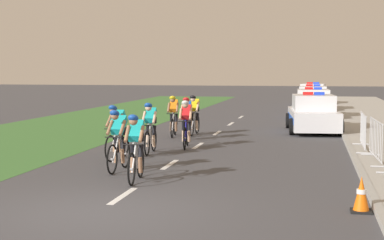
{
  "coord_description": "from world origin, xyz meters",
  "views": [
    {
      "loc": [
        3.65,
        -9.87,
        2.51
      ],
      "look_at": [
        0.4,
        6.38,
        1.1
      ],
      "focal_mm": 56.44,
      "sensor_mm": 36.0,
      "label": 1
    }
  ],
  "objects_px": {
    "cyclist_fourth": "(150,127)",
    "cyclist_sixth": "(187,118)",
    "cyclist_seventh": "(173,115)",
    "traffic_cone_near": "(361,195)",
    "police_car_second": "(313,105)",
    "crowd_barrier_middle": "(376,141)",
    "crowd_barrier_rear": "(363,131)",
    "cyclist_second": "(118,139)",
    "cyclist_fifth": "(186,123)",
    "cyclist_eighth": "(194,114)",
    "police_car_third": "(313,100)",
    "cyclist_lead": "(136,147)",
    "police_car_nearest": "(313,115)",
    "police_car_furthest": "(313,95)",
    "cyclist_third": "(117,131)"
  },
  "relations": [
    {
      "from": "police_car_nearest",
      "to": "police_car_second",
      "type": "xyz_separation_m",
      "value": [
        -0.0,
        6.51,
        0.0
      ]
    },
    {
      "from": "cyclist_fifth",
      "to": "cyclist_eighth",
      "type": "bearing_deg",
      "value": 97.07
    },
    {
      "from": "police_car_second",
      "to": "crowd_barrier_middle",
      "type": "xyz_separation_m",
      "value": [
        1.6,
        -14.85,
        -0.03
      ]
    },
    {
      "from": "cyclist_fifth",
      "to": "police_car_second",
      "type": "bearing_deg",
      "value": 72.27
    },
    {
      "from": "cyclist_third",
      "to": "cyclist_sixth",
      "type": "xyz_separation_m",
      "value": [
        0.98,
        4.77,
        0.0
      ]
    },
    {
      "from": "cyclist_lead",
      "to": "crowd_barrier_rear",
      "type": "relative_size",
      "value": 0.74
    },
    {
      "from": "crowd_barrier_rear",
      "to": "cyclist_seventh",
      "type": "bearing_deg",
      "value": 154.33
    },
    {
      "from": "cyclist_fourth",
      "to": "crowd_barrier_rear",
      "type": "bearing_deg",
      "value": 12.7
    },
    {
      "from": "cyclist_lead",
      "to": "police_car_furthest",
      "type": "height_order",
      "value": "police_car_furthest"
    },
    {
      "from": "cyclist_fourth",
      "to": "cyclist_eighth",
      "type": "bearing_deg",
      "value": 86.69
    },
    {
      "from": "cyclist_seventh",
      "to": "police_car_nearest",
      "type": "distance_m",
      "value": 5.81
    },
    {
      "from": "police_car_furthest",
      "to": "cyclist_fifth",
      "type": "bearing_deg",
      "value": -99.35
    },
    {
      "from": "cyclist_lead",
      "to": "crowd_barrier_middle",
      "type": "distance_m",
      "value": 6.44
    },
    {
      "from": "crowd_barrier_middle",
      "to": "crowd_barrier_rear",
      "type": "relative_size",
      "value": 1.0
    },
    {
      "from": "cyclist_seventh",
      "to": "traffic_cone_near",
      "type": "distance_m",
      "value": 12.41
    },
    {
      "from": "cyclist_lead",
      "to": "police_car_third",
      "type": "bearing_deg",
      "value": 80.83
    },
    {
      "from": "cyclist_fourth",
      "to": "cyclist_eighth",
      "type": "relative_size",
      "value": 1.0
    },
    {
      "from": "cyclist_eighth",
      "to": "cyclist_sixth",
      "type": "bearing_deg",
      "value": -87.87
    },
    {
      "from": "cyclist_lead",
      "to": "crowd_barrier_rear",
      "type": "xyz_separation_m",
      "value": [
        5.32,
        5.78,
        -0.14
      ]
    },
    {
      "from": "cyclist_third",
      "to": "cyclist_fifth",
      "type": "bearing_deg",
      "value": 63.29
    },
    {
      "from": "cyclist_eighth",
      "to": "police_car_furthest",
      "type": "distance_m",
      "value": 20.78
    },
    {
      "from": "cyclist_fifth",
      "to": "police_car_third",
      "type": "bearing_deg",
      "value": 77.61
    },
    {
      "from": "cyclist_fifth",
      "to": "cyclist_eighth",
      "type": "relative_size",
      "value": 1.0
    },
    {
      "from": "police_car_nearest",
      "to": "police_car_second",
      "type": "distance_m",
      "value": 6.51
    },
    {
      "from": "traffic_cone_near",
      "to": "cyclist_second",
      "type": "bearing_deg",
      "value": 149.52
    },
    {
      "from": "cyclist_fourth",
      "to": "cyclist_fifth",
      "type": "height_order",
      "value": "same"
    },
    {
      "from": "cyclist_seventh",
      "to": "crowd_barrier_rear",
      "type": "xyz_separation_m",
      "value": [
        6.54,
        -3.14,
        -0.14
      ]
    },
    {
      "from": "cyclist_lead",
      "to": "cyclist_eighth",
      "type": "distance_m",
      "value": 9.63
    },
    {
      "from": "cyclist_lead",
      "to": "traffic_cone_near",
      "type": "relative_size",
      "value": 2.69
    },
    {
      "from": "cyclist_seventh",
      "to": "police_car_second",
      "type": "bearing_deg",
      "value": 61.5
    },
    {
      "from": "cyclist_third",
      "to": "crowd_barrier_rear",
      "type": "distance_m",
      "value": 7.3
    },
    {
      "from": "cyclist_second",
      "to": "cyclist_fifth",
      "type": "distance_m",
      "value": 4.68
    },
    {
      "from": "police_car_third",
      "to": "cyclist_fourth",
      "type": "bearing_deg",
      "value": -103.61
    },
    {
      "from": "cyclist_lead",
      "to": "crowd_barrier_middle",
      "type": "height_order",
      "value": "cyclist_lead"
    },
    {
      "from": "cyclist_fourth",
      "to": "police_car_second",
      "type": "distance_m",
      "value": 14.66
    },
    {
      "from": "cyclist_fifth",
      "to": "crowd_barrier_rear",
      "type": "xyz_separation_m",
      "value": [
        5.42,
        -0.1,
        -0.14
      ]
    },
    {
      "from": "cyclist_sixth",
      "to": "police_car_nearest",
      "type": "xyz_separation_m",
      "value": [
        4.36,
        3.85,
        -0.11
      ]
    },
    {
      "from": "police_car_second",
      "to": "cyclist_seventh",
      "type": "bearing_deg",
      "value": -118.5
    },
    {
      "from": "police_car_second",
      "to": "crowd_barrier_rear",
      "type": "relative_size",
      "value": 1.91
    },
    {
      "from": "cyclist_second",
      "to": "cyclist_eighth",
      "type": "height_order",
      "value": "same"
    },
    {
      "from": "traffic_cone_near",
      "to": "cyclist_fourth",
      "type": "bearing_deg",
      "value": 131.09
    },
    {
      "from": "cyclist_eighth",
      "to": "cyclist_fourth",
      "type": "bearing_deg",
      "value": -93.31
    },
    {
      "from": "crowd_barrier_middle",
      "to": "cyclist_fifth",
      "type": "bearing_deg",
      "value": 156.07
    },
    {
      "from": "cyclist_seventh",
      "to": "crowd_barrier_rear",
      "type": "bearing_deg",
      "value": -25.67
    },
    {
      "from": "cyclist_fourth",
      "to": "police_car_third",
      "type": "xyz_separation_m",
      "value": [
        4.72,
        19.51,
        -0.11
      ]
    },
    {
      "from": "police_car_second",
      "to": "crowd_barrier_rear",
      "type": "xyz_separation_m",
      "value": [
        1.47,
        -12.48,
        -0.03
      ]
    },
    {
      "from": "cyclist_third",
      "to": "police_car_third",
      "type": "bearing_deg",
      "value": 75.57
    },
    {
      "from": "cyclist_lead",
      "to": "police_car_nearest",
      "type": "bearing_deg",
      "value": 71.84
    },
    {
      "from": "cyclist_fourth",
      "to": "cyclist_sixth",
      "type": "height_order",
      "value": "same"
    },
    {
      "from": "cyclist_eighth",
      "to": "police_car_furthest",
      "type": "relative_size",
      "value": 0.38
    }
  ]
}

